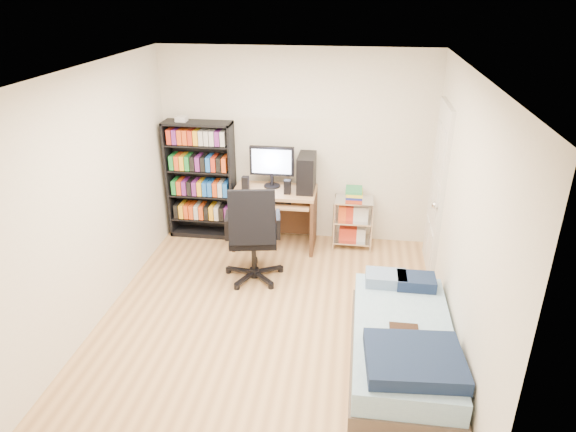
# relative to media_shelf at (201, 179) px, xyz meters

# --- Properties ---
(room) EXTENTS (3.58, 4.08, 2.58)m
(room) POSITION_rel_media_shelf_xyz_m (1.24, -1.84, 0.44)
(room) COLOR tan
(room) RESTS_ON ground
(media_shelf) EXTENTS (0.89, 0.30, 1.64)m
(media_shelf) POSITION_rel_media_shelf_xyz_m (0.00, 0.00, 0.00)
(media_shelf) COLOR black
(media_shelf) RESTS_ON room
(computer_desk) EXTENTS (1.05, 0.61, 1.32)m
(computer_desk) POSITION_rel_media_shelf_xyz_m (1.13, -0.13, -0.10)
(computer_desk) COLOR tan
(computer_desk) RESTS_ON room
(office_chair) EXTENTS (0.82, 0.82, 1.19)m
(office_chair) POSITION_rel_media_shelf_xyz_m (0.91, -1.08, -0.43)
(office_chair) COLOR black
(office_chair) RESTS_ON room
(wire_cart) EXTENTS (0.51, 0.37, 0.81)m
(wire_cart) POSITION_rel_media_shelf_xyz_m (2.03, -0.07, -0.28)
(wire_cart) COLOR silver
(wire_cart) RESTS_ON room
(bed) EXTENTS (0.90, 1.80, 0.51)m
(bed) POSITION_rel_media_shelf_xyz_m (2.53, -2.36, -0.58)
(bed) COLOR brown
(bed) RESTS_ON room
(door) EXTENTS (0.12, 0.80, 2.00)m
(door) POSITION_rel_media_shelf_xyz_m (2.97, -0.49, 0.19)
(door) COLOR silver
(door) RESTS_ON room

